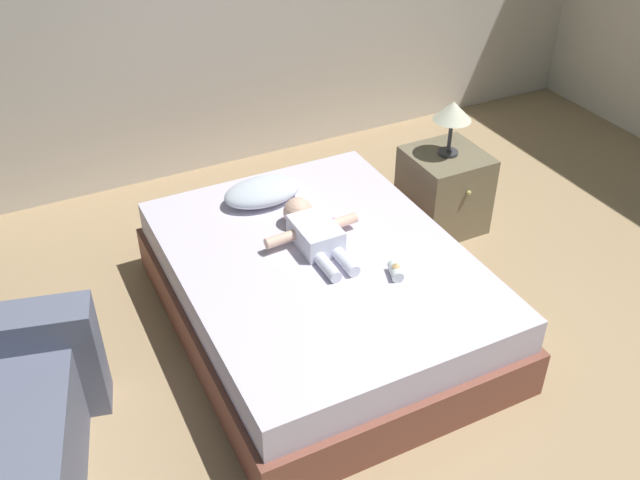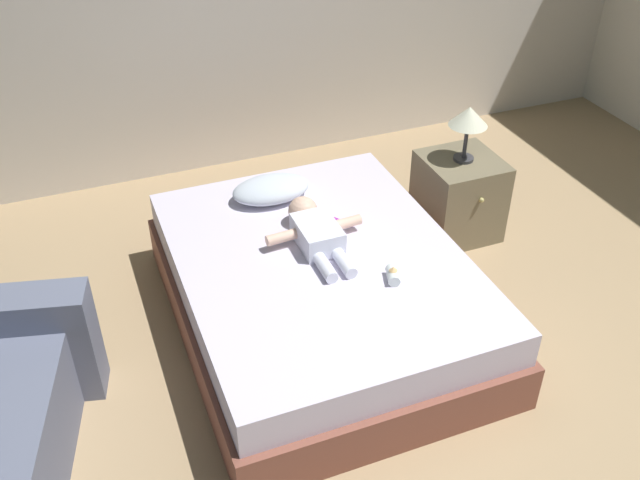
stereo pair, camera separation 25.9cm
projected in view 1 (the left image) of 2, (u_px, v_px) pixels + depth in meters
The scene contains 8 objects.
ground_plane at pixel (482, 441), 3.23m from camera, with size 8.00×8.00×0.00m, color tan.
bed at pixel (320, 291), 3.75m from camera, with size 1.46×1.88×0.45m.
pillow at pixel (262, 192), 4.01m from camera, with size 0.44×0.28×0.13m.
baby at pixel (312, 231), 3.69m from camera, with size 0.53×0.62×0.16m.
toothbrush at pixel (334, 219), 3.88m from camera, with size 0.09×0.13×0.02m.
nightstand at pixel (444, 190), 4.50m from camera, with size 0.45×0.48×0.52m.
lamp at pixel (453, 113), 4.20m from camera, with size 0.23×0.23×0.35m.
baby_bottle at pixel (396, 271), 3.47m from camera, with size 0.09×0.12×0.08m.
Camera 1 is at (-1.60, -1.55, 2.61)m, focal length 40.04 mm.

